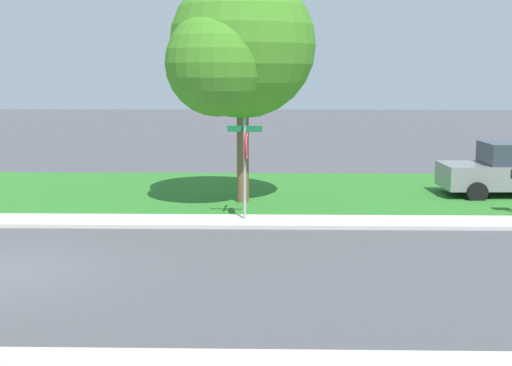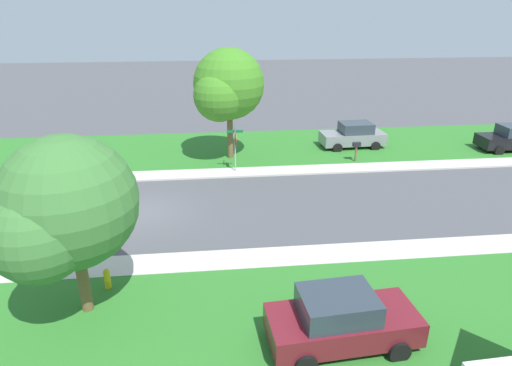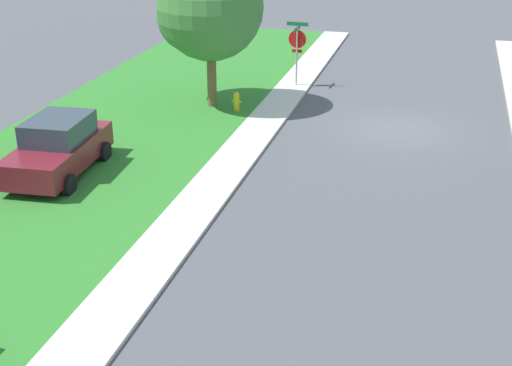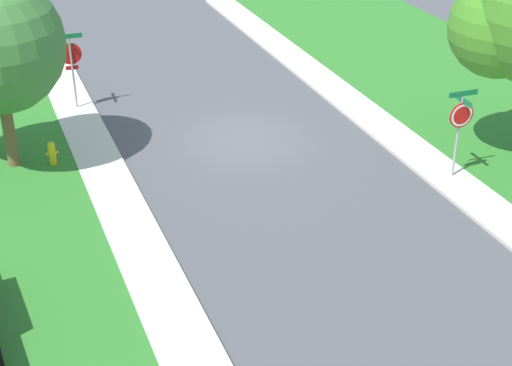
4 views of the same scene
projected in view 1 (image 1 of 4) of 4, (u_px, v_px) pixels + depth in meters
The scene contains 5 objects.
ground_plane at pixel (0, 273), 13.97m from camera, with size 120.00×120.00×0.00m, color #4C4C51.
lawn_west at pixel (471, 193), 22.97m from camera, with size 8.00×56.00×0.08m, color #2D7528.
stop_sign_far_corner at pixel (246, 152), 18.35m from camera, with size 0.92×0.92×2.77m.
car_grey_behind_trees at pixel (512, 170), 22.21m from camera, with size 2.19×4.38×1.76m.
tree_sidewalk_mid at pixel (237, 50), 20.20m from camera, with size 4.61×4.29×6.89m.
Camera 1 is at (13.39, 5.44, 3.99)m, focal length 49.05 mm.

